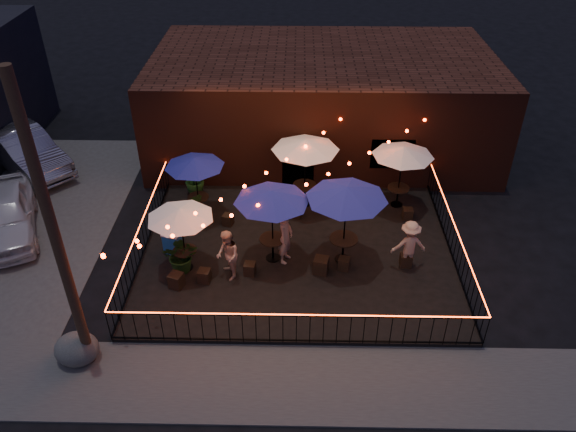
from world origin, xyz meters
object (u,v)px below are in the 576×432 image
object	(u,v)px
cafe_table_0	(180,214)
cafe_table_3	(305,146)
cafe_table_4	(347,194)
cafe_table_5	(403,152)
cafe_table_2	(272,197)
boulder	(77,349)
utility_pole	(56,239)
cafe_table_1	(194,163)
cooler	(173,243)

from	to	relation	value
cafe_table_0	cafe_table_3	world-z (taller)	cafe_table_3
cafe_table_4	cafe_table_5	world-z (taller)	cafe_table_4
cafe_table_3	cafe_table_5	world-z (taller)	cafe_table_3
cafe_table_2	boulder	xyz separation A→B (m)	(-4.94, -4.16, -2.10)
utility_pole	cafe_table_1	world-z (taller)	utility_pole
cafe_table_1	utility_pole	bearing A→B (deg)	-105.66
cafe_table_0	cafe_table_4	bearing A→B (deg)	5.73
utility_pole	cafe_table_4	xyz separation A→B (m)	(6.85, 4.16, -1.35)
utility_pole	cafe_table_1	bearing A→B (deg)	74.34
cafe_table_4	cooler	xyz separation A→B (m)	(-5.49, 0.28, -2.13)
cafe_table_1	boulder	distance (m)	7.26
cafe_table_3	cafe_table_4	distance (m)	3.46
utility_pole	cafe_table_3	xyz separation A→B (m)	(5.64, 7.40, -1.45)
cafe_table_0	boulder	size ratio (longest dim) A/B	2.34
cafe_table_5	boulder	size ratio (longest dim) A/B	2.55
cafe_table_2	cooler	xyz separation A→B (m)	(-3.26, 0.26, -1.96)
utility_pole	cafe_table_4	size ratio (longest dim) A/B	2.70
cafe_table_4	cafe_table_5	size ratio (longest dim) A/B	1.14
cafe_table_0	utility_pole	bearing A→B (deg)	-117.73
cafe_table_0	cafe_table_5	bearing A→B (deg)	27.70
cafe_table_2	cooler	world-z (taller)	cafe_table_2
cafe_table_0	cafe_table_2	distance (m)	2.76
cafe_table_4	boulder	bearing A→B (deg)	-150.02
cafe_table_2	cafe_table_5	bearing A→B (deg)	36.10
cafe_table_1	cafe_table_2	world-z (taller)	cafe_table_2
cooler	cafe_table_1	bearing A→B (deg)	94.41
cooler	boulder	size ratio (longest dim) A/B	0.73
cafe_table_3	cafe_table_5	distance (m)	3.40
cafe_table_0	cafe_table_1	bearing A→B (deg)	90.91
cafe_table_0	cafe_table_4	size ratio (longest dim) A/B	0.80
cafe_table_0	cafe_table_1	distance (m)	3.04
cafe_table_2	cafe_table_3	world-z (taller)	cafe_table_3
cafe_table_3	cafe_table_0	bearing A→B (deg)	-134.89
cafe_table_0	boulder	xyz separation A→B (m)	(-2.24, -3.64, -1.79)
cooler	cafe_table_4	bearing A→B (deg)	14.32
utility_pole	cooler	bearing A→B (deg)	72.94
cafe_table_4	cafe_table_5	bearing A→B (deg)	56.02
cafe_table_3	cafe_table_4	xyz separation A→B (m)	(1.21, -3.24, 0.10)
cafe_table_5	boulder	bearing A→B (deg)	-141.75
cafe_table_5	cooler	distance (m)	8.42
utility_pole	cafe_table_0	bearing A→B (deg)	62.27
cafe_table_1	boulder	xyz separation A→B (m)	(-2.19, -6.68, -1.82)
cafe_table_0	cafe_table_2	bearing A→B (deg)	10.82
cafe_table_1	cafe_table_5	world-z (taller)	cafe_table_5
utility_pole	boulder	xyz separation A→B (m)	(-0.31, 0.03, -3.60)
cafe_table_2	cafe_table_4	distance (m)	2.23
cafe_table_1	cafe_table_3	bearing A→B (deg)	10.45
utility_pole	cafe_table_0	distance (m)	4.52
cafe_table_4	cafe_table_1	bearing A→B (deg)	152.92
utility_pole	cafe_table_2	bearing A→B (deg)	42.14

